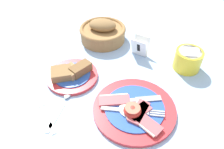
# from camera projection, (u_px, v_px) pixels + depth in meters

# --- Properties ---
(ground_plane) EXTENTS (3.00, 3.00, 0.00)m
(ground_plane) POSITION_uv_depth(u_px,v_px,m) (100.00, 102.00, 0.68)
(ground_plane) COLOR #93B2DB
(breakfast_plate) EXTENTS (0.25, 0.25, 0.04)m
(breakfast_plate) POSITION_uv_depth(u_px,v_px,m) (134.00, 109.00, 0.65)
(breakfast_plate) COLOR red
(breakfast_plate) RESTS_ON ground_plane
(bread_plate) EXTENTS (0.18, 0.18, 0.05)m
(bread_plate) POSITION_uv_depth(u_px,v_px,m) (72.00, 74.00, 0.75)
(bread_plate) COLOR red
(bread_plate) RESTS_ON ground_plane
(sugar_cup) EXTENTS (0.10, 0.10, 0.07)m
(sugar_cup) POSITION_uv_depth(u_px,v_px,m) (188.00, 59.00, 0.77)
(sugar_cup) COLOR yellow
(sugar_cup) RESTS_ON ground_plane
(bread_basket) EXTENTS (0.19, 0.19, 0.09)m
(bread_basket) POSITION_uv_depth(u_px,v_px,m) (103.00, 32.00, 0.90)
(bread_basket) COLOR olive
(bread_basket) RESTS_ON ground_plane
(number_card) EXTENTS (0.06, 0.05, 0.07)m
(number_card) POSITION_uv_depth(u_px,v_px,m) (140.00, 47.00, 0.83)
(number_card) COLOR white
(number_card) RESTS_ON ground_plane
(teaspoon_by_saucer) EXTENTS (0.06, 0.19, 0.01)m
(teaspoon_by_saucer) POSITION_uv_depth(u_px,v_px,m) (66.00, 97.00, 0.69)
(teaspoon_by_saucer) COLOR silver
(teaspoon_by_saucer) RESTS_ON ground_plane
(fork_on_cloth) EXTENTS (0.17, 0.11, 0.01)m
(fork_on_cloth) POSITION_uv_depth(u_px,v_px,m) (44.00, 111.00, 0.65)
(fork_on_cloth) COLOR silver
(fork_on_cloth) RESTS_ON ground_plane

